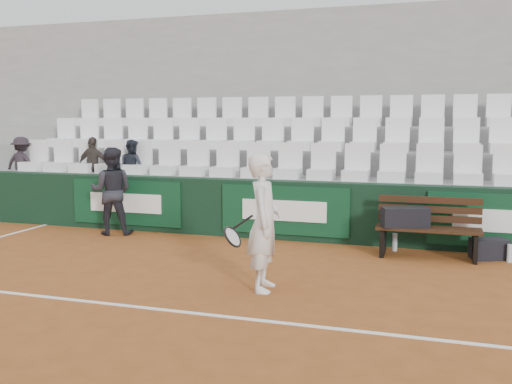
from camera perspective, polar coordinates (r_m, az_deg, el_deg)
name	(u,v)px	position (r m, az deg, el deg)	size (l,w,h in m)	color
ground	(209,315)	(6.10, -4.76, -12.17)	(80.00, 80.00, 0.00)	brown
court_baseline	(209,315)	(6.10, -4.76, -12.13)	(18.00, 0.06, 0.01)	white
back_barrier	(302,211)	(9.67, 4.61, -1.89)	(18.00, 0.34, 1.00)	black
grandstand_tier_front	(306,205)	(10.29, 5.04, -1.35)	(18.00, 0.95, 1.00)	gray
grandstand_tier_mid	(317,187)	(11.19, 6.11, 0.48)	(18.00, 0.95, 1.45)	gray
grandstand_tier_back	(326,172)	(12.09, 7.03, 2.03)	(18.00, 0.95, 1.90)	gray
grandstand_rear_wall	(332,112)	(12.66, 7.64, 7.91)	(18.00, 0.30, 4.40)	gray
seat_row_front	(304,161)	(10.04, 4.87, 3.12)	(11.90, 0.44, 0.63)	white
seat_row_mid	(316,134)	(10.94, 6.00, 5.79)	(11.90, 0.44, 0.63)	white
seat_row_back	(325,111)	(11.87, 6.96, 8.05)	(11.90, 0.44, 0.63)	white
bench_left	(428,243)	(8.82, 16.81, -4.87)	(1.50, 0.56, 0.45)	#341C0F
sports_bag_left	(405,217)	(8.74, 14.69, -2.45)	(0.67, 0.29, 0.29)	black
sports_bag_ground	(489,249)	(9.05, 22.27, -5.29)	(0.49, 0.30, 0.30)	black
water_bottle_near	(395,242)	(9.16, 13.71, -4.88)	(0.08, 0.08, 0.28)	silver
water_bottle_far	(510,253)	(8.97, 24.02, -5.62)	(0.07, 0.07, 0.26)	silver
tennis_player	(264,222)	(6.75, 0.81, -3.07)	(0.73, 0.65, 1.64)	silver
ball_kid	(112,191)	(10.41, -14.24, 0.09)	(0.75, 0.59, 1.55)	#212229
spectator_a	(21,142)	(12.82, -22.45, 4.60)	(0.73, 0.42, 1.14)	black
spectator_b	(93,143)	(11.79, -16.01, 4.72)	(0.67, 0.28, 1.15)	#36302B
spectator_c	(132,145)	(11.33, -12.32, 4.64)	(0.54, 0.42, 1.10)	black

